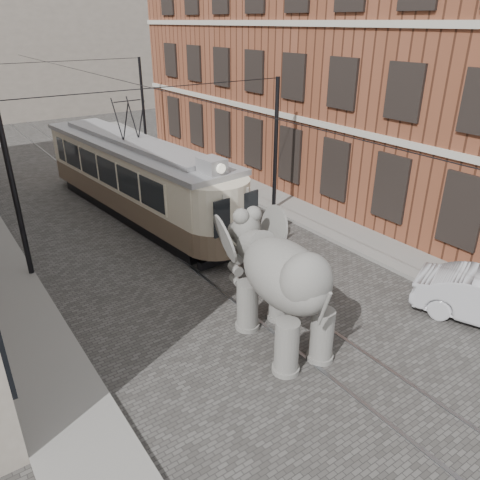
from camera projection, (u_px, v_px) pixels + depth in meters
ground at (264, 303)px, 14.82m from camera, size 120.00×120.00×0.00m
tram_rails at (264, 303)px, 14.82m from camera, size 1.54×80.00×0.02m
sidewalk_right at (388, 252)px, 17.90m from camera, size 2.00×60.00×0.15m
sidewalk_left at (53, 384)px, 11.42m from camera, size 2.00×60.00×0.15m
brick_building at (327, 65)px, 24.65m from camera, size 8.00×26.00×12.00m
catenary at (178, 174)px, 17.15m from camera, size 11.00×30.20×6.00m
tram at (133, 160)px, 20.49m from camera, size 3.88×13.12×5.13m
elephant at (284, 291)px, 12.32m from camera, size 3.72×5.78×3.32m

